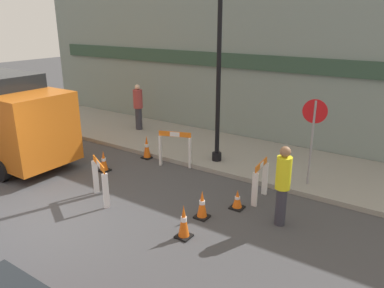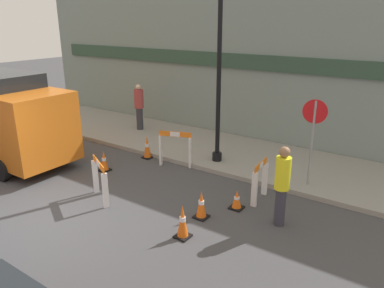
{
  "view_description": "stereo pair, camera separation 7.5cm",
  "coord_description": "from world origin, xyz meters",
  "px_view_note": "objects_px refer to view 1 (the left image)",
  "views": [
    {
      "loc": [
        6.84,
        -3.97,
        4.23
      ],
      "look_at": [
        1.47,
        3.9,
        1.0
      ],
      "focal_mm": 35.0,
      "sensor_mm": 36.0,
      "label": 1
    },
    {
      "loc": [
        6.9,
        -3.93,
        4.23
      ],
      "look_at": [
        1.47,
        3.9,
        1.0
      ],
      "focal_mm": 35.0,
      "sensor_mm": 36.0,
      "label": 2
    }
  ],
  "objects_px": {
    "stop_sign": "(313,128)",
    "person_pedestrian": "(138,106)",
    "streetlamp_post": "(220,33)",
    "person_worker": "(283,183)"
  },
  "relations": [
    {
      "from": "streetlamp_post",
      "to": "person_pedestrian",
      "type": "relative_size",
      "value": 3.34
    },
    {
      "from": "person_worker",
      "to": "person_pedestrian",
      "type": "height_order",
      "value": "person_pedestrian"
    },
    {
      "from": "stop_sign",
      "to": "person_pedestrian",
      "type": "distance_m",
      "value": 7.13
    },
    {
      "from": "stop_sign",
      "to": "person_worker",
      "type": "height_order",
      "value": "stop_sign"
    },
    {
      "from": "stop_sign",
      "to": "person_worker",
      "type": "relative_size",
      "value": 1.26
    },
    {
      "from": "stop_sign",
      "to": "person_worker",
      "type": "bearing_deg",
      "value": 82.88
    },
    {
      "from": "streetlamp_post",
      "to": "person_pedestrian",
      "type": "height_order",
      "value": "streetlamp_post"
    },
    {
      "from": "stop_sign",
      "to": "person_pedestrian",
      "type": "xyz_separation_m",
      "value": [
        -6.99,
        1.3,
        -0.56
      ]
    },
    {
      "from": "person_worker",
      "to": "streetlamp_post",
      "type": "bearing_deg",
      "value": -28.92
    },
    {
      "from": "streetlamp_post",
      "to": "person_worker",
      "type": "xyz_separation_m",
      "value": [
        2.9,
        -2.24,
        -2.85
      ]
    }
  ]
}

